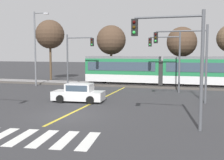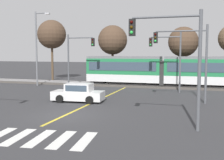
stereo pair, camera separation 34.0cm
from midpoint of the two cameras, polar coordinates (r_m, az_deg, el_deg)
The scene contains 19 objects.
ground_plane at distance 18.38m, azimuth -9.10°, elevation -7.15°, with size 200.00×200.00×0.00m, color #333335.
track_bed at distance 34.63m, azimuth 3.83°, elevation -1.00°, with size 120.00×4.00×0.18m, color #4C4742.
rail_near at distance 33.92m, azimuth 3.55°, elevation -0.90°, with size 120.00×0.08×0.10m, color #939399.
rail_far at distance 35.31m, azimuth 4.10°, elevation -0.65°, with size 120.00×0.08×0.10m, color #939399.
light_rail_tram at distance 33.74m, azimuth 10.60°, elevation 2.08°, with size 18.50×2.64×3.43m.
crosswalk_stripe_3 at distance 14.38m, azimuth -17.81°, elevation -10.92°, with size 0.56×2.80×0.01m, color silver.
crosswalk_stripe_4 at distance 13.90m, azimuth -13.74°, elevation -11.38°, with size 0.56×2.80×0.01m, color silver.
crosswalk_stripe_5 at distance 13.50m, azimuth -9.38°, elevation -11.81°, with size 0.56×2.80×0.01m, color silver.
crosswalk_stripe_6 at distance 13.18m, azimuth -4.78°, elevation -12.18°, with size 0.56×2.80×0.01m, color silver.
lane_centre_line at distance 24.08m, azimuth -2.39°, elevation -4.07°, with size 0.20×18.23×0.01m, color gold.
sedan_crossing at distance 23.30m, azimuth -6.45°, elevation -2.69°, with size 4.32×2.16×1.52m.
traffic_light_near_right at distance 14.90m, azimuth 13.28°, elevation 5.83°, with size 3.75×0.38×6.17m.
traffic_light_mid_right at distance 23.25m, azimuth 15.56°, elevation 5.60°, with size 4.25×0.38×6.23m.
traffic_light_far_left at distance 31.85m, azimuth -6.86°, elevation 5.46°, with size 3.25×0.38×6.09m.
traffic_light_far_right at distance 29.16m, azimuth 11.97°, elevation 5.37°, with size 3.25×0.38×6.19m.
street_lamp_west at distance 35.39m, azimuth -14.63°, elevation 6.99°, with size 1.99×0.28×8.96m.
bare_tree_far_west at distance 42.76m, azimuth -11.92°, elevation 9.03°, with size 4.21×4.21×8.86m.
bare_tree_west at distance 39.34m, azimuth 0.37°, elevation 8.10°, with size 4.07×4.07×7.85m.
bare_tree_east at distance 38.01m, azimuth 14.53°, elevation 7.48°, with size 3.92×3.92×7.42m.
Camera 2 is at (8.20, -15.99, 4.00)m, focal length 45.00 mm.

